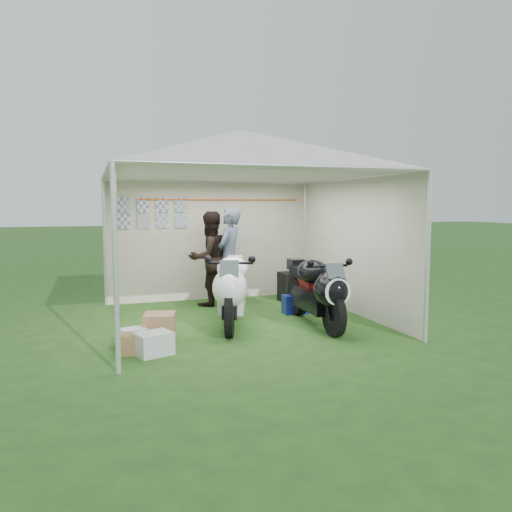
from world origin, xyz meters
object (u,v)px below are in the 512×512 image
at_px(person_dark_jacket, 210,259).
at_px(equipment_box, 295,287).
at_px(crate_0, 154,344).
at_px(motorcycle_black, 317,289).
at_px(crate_3, 136,343).
at_px(canopy_tent, 240,158).
at_px(paddock_stand, 295,304).
at_px(person_blue_jacket, 229,257).
at_px(crate_2, 133,337).
at_px(motorcycle_white, 232,287).
at_px(crate_1, 160,327).

height_order(person_dark_jacket, equipment_box, person_dark_jacket).
bearing_deg(person_dark_jacket, crate_0, 45.08).
xyz_separation_m(motorcycle_black, crate_3, (-2.74, -0.56, -0.46)).
xyz_separation_m(canopy_tent, paddock_stand, (1.05, 0.20, -2.42)).
relative_size(motorcycle_black, person_blue_jacket, 1.17).
bearing_deg(equipment_box, crate_2, -145.85).
distance_m(paddock_stand, person_dark_jacket, 1.83).
height_order(motorcycle_white, crate_3, motorcycle_white).
height_order(person_dark_jacket, person_blue_jacket, person_blue_jacket).
distance_m(motorcycle_white, person_dark_jacket, 1.71).
xyz_separation_m(person_blue_jacket, crate_0, (-1.71, -2.67, -0.76)).
height_order(person_dark_jacket, crate_2, person_dark_jacket).
bearing_deg(motorcycle_white, equipment_box, 61.42).
relative_size(canopy_tent, crate_1, 13.81).
bearing_deg(motorcycle_black, crate_1, -176.42).
bearing_deg(crate_1, motorcycle_white, 21.42).
bearing_deg(motorcycle_black, person_dark_jacket, 121.82).
distance_m(crate_1, crate_3, 0.65).
relative_size(equipment_box, crate_2, 1.79).
height_order(paddock_stand, person_dark_jacket, person_dark_jacket).
xyz_separation_m(canopy_tent, crate_2, (-1.75, -0.96, -2.46)).
bearing_deg(crate_1, crate_3, -124.40).
distance_m(canopy_tent, crate_2, 3.17).
bearing_deg(crate_2, canopy_tent, 28.78).
bearing_deg(motorcycle_black, person_blue_jacket, 115.94).
bearing_deg(crate_1, motorcycle_black, 0.50).
height_order(canopy_tent, motorcycle_white, canopy_tent).
bearing_deg(paddock_stand, crate_1, -158.02).
xyz_separation_m(motorcycle_black, crate_0, (-2.54, -0.69, -0.44)).
bearing_deg(person_blue_jacket, motorcycle_white, 25.33).
bearing_deg(motorcycle_black, equipment_box, 79.67).
xyz_separation_m(motorcycle_white, person_blue_jacket, (0.38, 1.54, 0.30)).
bearing_deg(crate_1, person_blue_jacket, 52.28).
xyz_separation_m(canopy_tent, motorcycle_white, (-0.22, -0.33, -1.97)).
distance_m(crate_0, crate_3, 0.25).
bearing_deg(canopy_tent, person_dark_jacket, 97.22).
bearing_deg(motorcycle_white, crate_2, -138.56).
distance_m(motorcycle_white, crate_0, 1.80).
height_order(equipment_box, crate_0, equipment_box).
xyz_separation_m(motorcycle_white, crate_3, (-1.53, -0.99, -0.48)).
height_order(crate_0, crate_2, crate_0).
bearing_deg(paddock_stand, equipment_box, 67.64).
bearing_deg(crate_0, person_dark_jacket, 64.05).
xyz_separation_m(crate_2, crate_3, (0.00, -0.36, 0.01)).
relative_size(motorcycle_black, crate_0, 5.03).
height_order(crate_2, crate_3, crate_3).
height_order(canopy_tent, equipment_box, canopy_tent).
distance_m(equipment_box, crate_0, 4.03).
height_order(canopy_tent, crate_1, canopy_tent).
distance_m(person_blue_jacket, crate_1, 2.63).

